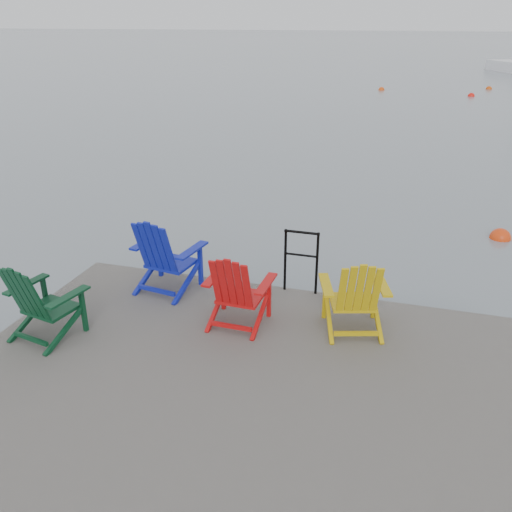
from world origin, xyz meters
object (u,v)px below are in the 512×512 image
(buoy_a, at_px, (500,238))
(chair_yellow, at_px, (355,294))
(handrail, at_px, (301,256))
(buoy_d, at_px, (471,96))
(chair_green, at_px, (40,300))
(chair_red, at_px, (237,289))
(chair_blue, at_px, (165,254))
(buoy_c, at_px, (489,89))
(buoy_b, at_px, (381,90))

(buoy_a, bearing_deg, chair_yellow, -114.03)
(handrail, height_order, buoy_d, handrail)
(handrail, height_order, chair_green, chair_green)
(chair_green, distance_m, chair_yellow, 3.68)
(chair_red, distance_m, chair_yellow, 1.41)
(buoy_a, bearing_deg, chair_blue, -135.79)
(chair_green, distance_m, buoy_a, 8.60)
(chair_red, relative_size, buoy_d, 2.61)
(handrail, distance_m, buoy_a, 5.40)
(handrail, xyz_separation_m, buoy_c, (5.18, 30.40, -1.04))
(handrail, relative_size, buoy_d, 2.39)
(chair_yellow, relative_size, buoy_b, 2.69)
(chair_yellow, xyz_separation_m, buoy_c, (4.35, 31.23, -1.00))
(chair_red, height_order, buoy_d, chair_red)
(buoy_a, bearing_deg, handrail, -126.06)
(chair_blue, relative_size, buoy_b, 2.94)
(chair_green, bearing_deg, chair_blue, 71.82)
(buoy_d, bearing_deg, chair_green, -102.94)
(handrail, xyz_separation_m, chair_green, (-2.65, -2.01, -0.04))
(chair_green, xyz_separation_m, buoy_c, (7.83, 32.41, -1.00))
(buoy_b, bearing_deg, buoy_d, -15.79)
(chair_yellow, bearing_deg, chair_blue, 155.53)
(chair_red, bearing_deg, chair_green, -154.54)
(chair_yellow, xyz_separation_m, buoy_a, (2.28, 5.12, -1.00))
(handrail, distance_m, buoy_b, 28.09)
(chair_green, height_order, chair_red, chair_green)
(chair_blue, relative_size, chair_yellow, 1.09)
(chair_blue, relative_size, buoy_c, 2.92)
(chair_blue, bearing_deg, buoy_d, 86.50)
(handrail, bearing_deg, chair_green, -142.72)
(chair_yellow, distance_m, buoy_b, 28.97)
(handrail, relative_size, buoy_b, 2.44)
(handrail, bearing_deg, buoy_c, 80.32)
(handrail, height_order, buoy_c, handrail)
(buoy_d, bearing_deg, chair_red, -99.20)
(handrail, height_order, chair_blue, chair_blue)
(chair_blue, bearing_deg, buoy_b, 96.99)
(buoy_d, bearing_deg, chair_blue, -101.92)
(buoy_b, relative_size, buoy_c, 0.99)
(chair_green, relative_size, buoy_a, 2.45)
(buoy_b, relative_size, buoy_d, 0.98)
(handrail, bearing_deg, chair_yellow, -45.06)
(chair_blue, bearing_deg, buoy_c, 85.70)
(chair_yellow, distance_m, buoy_a, 5.70)
(buoy_b, bearing_deg, buoy_c, 20.56)
(handrail, distance_m, buoy_c, 30.85)
(chair_blue, distance_m, buoy_c, 31.68)
(chair_red, xyz_separation_m, buoy_a, (3.67, 5.38, -0.99))
(chair_green, bearing_deg, buoy_d, 88.22)
(chair_red, xyz_separation_m, buoy_d, (4.49, 27.72, -0.99))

